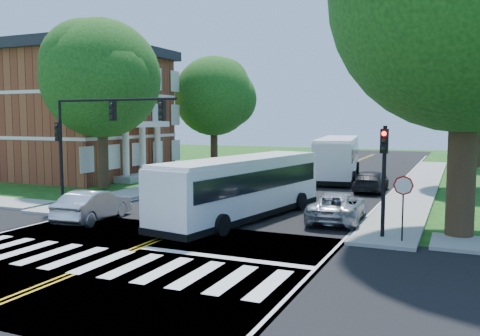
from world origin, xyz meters
The scene contains 22 objects.
ground centered at (0.00, 0.00, 0.00)m, with size 140.00×140.00×0.00m, color #104211.
road centered at (0.00, 18.00, 0.01)m, with size 14.00×96.00×0.01m, color black.
cross_road centered at (0.00, 0.00, 0.01)m, with size 60.00×12.00×0.01m, color black.
center_line centered at (0.00, 22.00, 0.01)m, with size 0.36×70.00×0.01m, color gold.
edge_line_w centered at (-6.80, 22.00, 0.01)m, with size 0.12×70.00×0.01m, color silver.
edge_line_e centered at (6.80, 22.00, 0.01)m, with size 0.12×70.00×0.01m, color silver.
crosswalk centered at (0.00, -0.50, 0.02)m, with size 12.60×3.00×0.01m, color silver.
stop_bar centered at (3.50, 1.60, 0.02)m, with size 6.60×0.40×0.01m, color silver.
sidewalk_nw centered at (-8.30, 25.00, 0.07)m, with size 2.60×40.00×0.15m, color gray.
sidewalk_ne centered at (8.30, 25.00, 0.07)m, with size 2.60×40.00×0.15m, color gray.
tree_west_near centered at (-11.50, 14.00, 7.53)m, with size 8.00×8.00×11.40m.
tree_west_far centered at (-11.00, 30.00, 7.00)m, with size 7.60×7.60×10.67m.
tree_east_mid centered at (11.50, 24.00, 7.86)m, with size 8.40×8.40×11.93m.
brick_building centered at (-21.95, 20.00, 5.42)m, with size 20.00×13.00×10.80m.
signal_nw centered at (-5.86, 6.43, 4.38)m, with size 7.15×0.46×5.66m.
signal_ne centered at (8.20, 6.44, 2.96)m, with size 0.30×0.46×4.40m.
stop_sign centered at (9.00, 5.98, 2.03)m, with size 0.76×0.08×2.53m.
bus_lead centered at (1.40, 8.17, 1.58)m, with size 4.42×11.73×2.97m.
bus_follow centered at (1.83, 26.66, 1.76)m, with size 4.65×13.04×3.31m.
hatchback centered at (-4.83, 4.88, 0.76)m, with size 1.57×4.51×1.49m, color #B9BDC1.
suv centered at (5.74, 9.39, 0.70)m, with size 2.29×4.98×1.38m, color #ADAFB4.
dark_sedan centered at (5.56, 20.11, 0.70)m, with size 1.93×4.75×1.38m, color black.
Camera 1 is at (10.95, -13.99, 4.80)m, focal length 38.00 mm.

